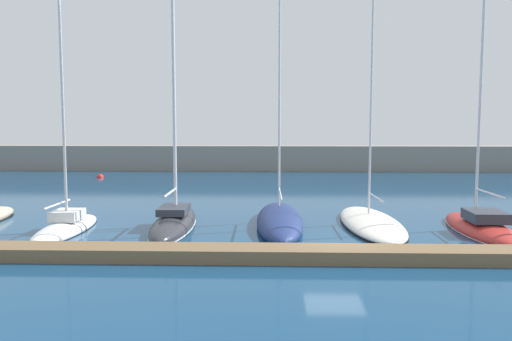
{
  "coord_description": "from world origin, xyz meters",
  "views": [
    {
      "loc": [
        -2.7,
        -21.27,
        5.34
      ],
      "look_at": [
        -3.5,
        3.83,
        2.97
      ],
      "focal_mm": 35.27,
      "sensor_mm": 36.0,
      "label": 1
    }
  ],
  "objects": [
    {
      "name": "sailboat_ivory_fifth",
      "position": [
        2.45,
        4.66,
        0.19
      ],
      "size": [
        3.06,
        9.42,
        13.88
      ],
      "rotation": [
        0.0,
        0.0,
        1.59
      ],
      "color": "silver",
      "rests_on": "ground_plane"
    },
    {
      "name": "sailboat_navy_fourth",
      "position": [
        -2.31,
        4.57,
        0.3
      ],
      "size": [
        2.48,
        9.63,
        16.41
      ],
      "rotation": [
        0.0,
        0.0,
        1.58
      ],
      "color": "navy",
      "rests_on": "ground_plane"
    },
    {
      "name": "breakwater_seawall",
      "position": [
        0.0,
        35.71,
        1.4
      ],
      "size": [
        108.0,
        3.24,
        2.8
      ],
      "primitive_type": "cube",
      "color": "gray",
      "rests_on": "ground_plane"
    },
    {
      "name": "sailboat_red_sixth",
      "position": [
        7.59,
        3.49,
        0.27
      ],
      "size": [
        2.53,
        7.55,
        13.39
      ],
      "rotation": [
        0.0,
        0.0,
        1.55
      ],
      "color": "#B72D28",
      "rests_on": "ground_plane"
    },
    {
      "name": "ground_plane",
      "position": [
        0.0,
        0.0,
        0.0
      ],
      "size": [
        120.0,
        120.0,
        0.0
      ],
      "primitive_type": "plane",
      "color": "navy"
    },
    {
      "name": "sailboat_charcoal_third",
      "position": [
        -7.7,
        3.84,
        0.38
      ],
      "size": [
        2.1,
        8.13,
        15.5
      ],
      "rotation": [
        0.0,
        0.0,
        1.59
      ],
      "color": "#2D2D33",
      "rests_on": "ground_plane"
    },
    {
      "name": "sailboat_white_second",
      "position": [
        -12.84,
        2.79,
        0.27
      ],
      "size": [
        1.88,
        6.81,
        13.82
      ],
      "rotation": [
        0.0,
        0.0,
        1.56
      ],
      "color": "white",
      "rests_on": "ground_plane"
    },
    {
      "name": "dock_pier",
      "position": [
        0.0,
        -2.06,
        0.26
      ],
      "size": [
        43.03,
        1.52,
        0.52
      ],
      "primitive_type": "cube",
      "color": "brown",
      "rests_on": "ground_plane"
    },
    {
      "name": "mooring_buoy_red",
      "position": [
        -19.66,
        27.43,
        0.0
      ],
      "size": [
        0.7,
        0.7,
        0.7
      ],
      "primitive_type": "sphere",
      "color": "red",
      "rests_on": "ground_plane"
    }
  ]
}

